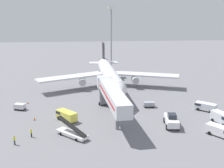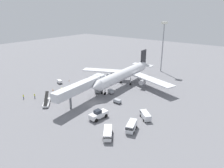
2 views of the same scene
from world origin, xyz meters
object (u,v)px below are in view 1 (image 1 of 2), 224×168
service_van_outer_left (66,115)px  baggage_cart_far_right (119,98)px  service_van_far_left (205,106)px  ground_crew_worker_midground (14,140)px  service_van_outer_right (222,118)px  ground_crew_worker_foreground (31,133)px  service_van_mid_left (222,131)px  safety_cone_alpha (28,103)px  safety_cone_bravo (35,119)px  pushback_tug (171,120)px  belt_loader_truck (72,133)px  baggage_cart_far_center (149,104)px  apron_light_mast (111,26)px  baggage_cart_mid_right (20,106)px  airplane_at_gate (109,74)px  jet_bridge (111,94)px

service_van_outer_left → baggage_cart_far_right: bearing=43.2°
service_van_far_left → ground_crew_worker_midground: service_van_far_left is taller
service_van_far_left → ground_crew_worker_midground: size_ratio=2.74×
service_van_outer_right → ground_crew_worker_foreground: 38.64m
service_van_outer_right → service_van_outer_left: (-32.54, 4.79, -0.10)m
service_van_mid_left → safety_cone_alpha: (-39.96, 22.80, -0.86)m
service_van_outer_right → ground_crew_worker_midground: bearing=-171.9°
service_van_outer_right → ground_crew_worker_midground: service_van_outer_right is taller
service_van_outer_left → safety_cone_bravo: 6.94m
safety_cone_alpha → safety_cone_bravo: (3.56, -11.26, 0.05)m
pushback_tug → belt_loader_truck: size_ratio=0.94×
baggage_cart_far_center → apron_light_mast: (-5.28, 44.35, 16.14)m
baggage_cart_far_right → ground_crew_worker_foreground: bearing=-133.6°
ground_crew_worker_midground → baggage_cart_mid_right: bearing=99.4°
airplane_at_gate → service_van_outer_right: 35.66m
ground_crew_worker_foreground → safety_cone_alpha: (-4.41, 19.75, -0.63)m
service_van_far_left → baggage_cart_far_center: (-12.60, 3.63, -0.35)m
belt_loader_truck → jet_bridge: bearing=48.3°
jet_bridge → service_van_far_left: (22.41, 2.09, -4.36)m
safety_cone_alpha → service_van_outer_right: bearing=-21.4°
pushback_tug → baggage_cart_mid_right: bearing=158.7°
airplane_at_gate → service_van_outer_left: bearing=-115.4°
ground_crew_worker_foreground → service_van_far_left: bearing=15.8°
airplane_at_gate → service_van_outer_left: 26.36m
service_van_mid_left → baggage_cart_mid_right: bearing=155.7°
service_van_outer_left → ground_crew_worker_midground: bearing=-128.4°
airplane_at_gate → apron_light_mast: size_ratio=1.79×
baggage_cart_mid_right → safety_cone_alpha: baggage_cart_mid_right is taller
baggage_cart_far_center → ground_crew_worker_midground: size_ratio=1.49×
airplane_at_gate → service_van_far_left: 29.54m
baggage_cart_mid_right → ground_crew_worker_foreground: ground_crew_worker_foreground is taller
belt_loader_truck → safety_cone_alpha: size_ratio=11.64×
service_van_far_left → pushback_tug: bearing=-142.2°
service_van_outer_right → baggage_cart_far_right: 25.93m
service_van_outer_right → pushback_tug: bearing=-178.4°
airplane_at_gate → service_van_far_left: bearing=-44.3°
baggage_cart_far_center → safety_cone_alpha: (-30.00, 5.29, -0.47)m
baggage_cart_far_right → baggage_cart_mid_right: 24.54m
service_van_far_left → safety_cone_bravo: 39.12m
belt_loader_truck → baggage_cart_far_right: belt_loader_truck is taller
jet_bridge → service_van_far_left: bearing=5.3°
airplane_at_gate → ground_crew_worker_midground: 39.58m
ground_crew_worker_midground → apron_light_mast: 67.63m
baggage_cart_far_right → service_van_outer_right: bearing=-40.3°
baggage_cart_mid_right → safety_cone_bravo: 8.34m
service_van_far_left → ground_crew_worker_foreground: (-38.19, -10.82, -0.19)m
ground_crew_worker_foreground → apron_light_mast: 64.23m
baggage_cart_far_right → baggage_cart_far_center: 8.61m
jet_bridge → pushback_tug: bearing=-27.4°
ground_crew_worker_foreground → ground_crew_worker_midground: ground_crew_worker_midground is taller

